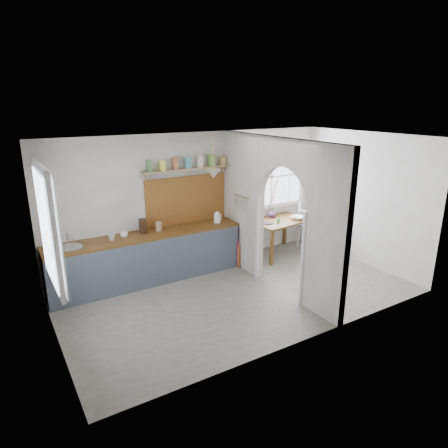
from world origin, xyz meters
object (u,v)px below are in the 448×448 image
chair_right (311,225)px  vase (272,213)px  chair_left (242,241)px  kettle (217,217)px  dining_table (279,237)px

chair_right → vase: 1.04m
chair_left → kettle: size_ratio=4.06×
kettle → vase: kettle is taller
chair_left → dining_table: bearing=91.6°
dining_table → vase: bearing=87.0°
dining_table → chair_left: bearing=168.1°
chair_right → kettle: 2.43m
kettle → vase: 1.44m
dining_table → kettle: bearing=168.2°
dining_table → chair_right: chair_right is taller
chair_right → kettle: (-2.38, 0.10, 0.50)m
dining_table → chair_right: bearing=-5.3°
dining_table → vase: size_ratio=6.98×
vase → dining_table: bearing=-86.1°
chair_left → kettle: kettle is taller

